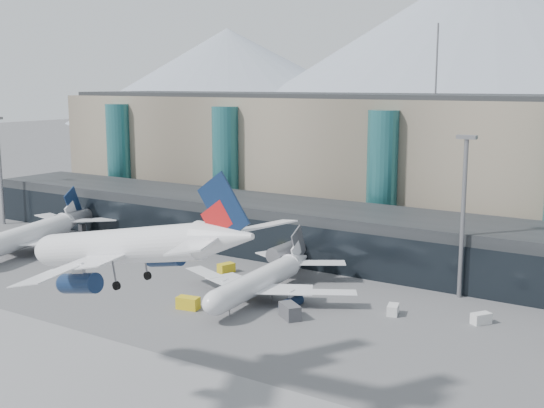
# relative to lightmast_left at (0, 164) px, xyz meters

# --- Properties ---
(ground) EXTENTS (900.00, 900.00, 0.00)m
(ground) POSITION_rel_lightmast_left_xyz_m (80.00, -45.00, -14.42)
(ground) COLOR #515154
(ground) RESTS_ON ground
(concourse) EXTENTS (170.00, 27.00, 10.00)m
(concourse) POSITION_rel_lightmast_left_xyz_m (79.98, 12.73, -9.45)
(concourse) COLOR black
(concourse) RESTS_ON ground
(terminal_main) EXTENTS (130.00, 30.00, 31.00)m
(terminal_main) POSITION_rel_lightmast_left_xyz_m (55.00, 45.00, 1.03)
(terminal_main) COLOR gray
(terminal_main) RESTS_ON ground
(teal_towers) EXTENTS (116.40, 19.40, 46.00)m
(teal_towers) POSITION_rel_lightmast_left_xyz_m (65.01, 29.01, -0.41)
(teal_towers) COLOR #26666A
(teal_towers) RESTS_ON ground
(lightmast_left) EXTENTS (3.00, 1.20, 25.60)m
(lightmast_left) POSITION_rel_lightmast_left_xyz_m (0.00, 0.00, 0.00)
(lightmast_left) COLOR slate
(lightmast_left) RESTS_ON ground
(lightmast_mid) EXTENTS (3.00, 1.20, 25.60)m
(lightmast_mid) POSITION_rel_lightmast_left_xyz_m (110.00, 3.00, 0.00)
(lightmast_mid) COLOR slate
(lightmast_mid) RESTS_ON ground
(hero_jet) EXTENTS (31.57, 32.53, 10.47)m
(hero_jet) POSITION_rel_lightmast_left_xyz_m (93.27, -50.42, 3.44)
(hero_jet) COLOR silver
(hero_jet) RESTS_ON ground
(jet_parked_left) EXTENTS (37.08, 38.55, 12.38)m
(jet_parked_left) POSITION_rel_lightmast_left_xyz_m (27.84, -12.50, -9.74)
(jet_parked_left) COLOR silver
(jet_parked_left) RESTS_ON ground
(jet_parked_mid) EXTENTS (32.36, 31.76, 10.44)m
(jet_parked_mid) POSITION_rel_lightmast_left_xyz_m (83.86, -12.69, -10.47)
(jet_parked_mid) COLOR silver
(jet_parked_mid) RESTS_ON ground
(veh_a) EXTENTS (3.37, 2.11, 1.81)m
(veh_a) POSITION_rel_lightmast_left_xyz_m (35.51, -12.32, -13.52)
(veh_a) COLOR silver
(veh_a) RESTS_ON ground
(veh_b) EXTENTS (2.61, 3.31, 1.67)m
(veh_b) POSITION_rel_lightmast_left_xyz_m (70.55, -5.54, -13.58)
(veh_b) COLOR gold
(veh_b) RESTS_ON ground
(veh_c) EXTENTS (4.27, 3.85, 2.12)m
(veh_c) POSITION_rel_lightmast_left_xyz_m (92.60, -19.93, -13.36)
(veh_c) COLOR #47474C
(veh_c) RESTS_ON ground
(veh_d) EXTENTS (2.75, 3.10, 1.57)m
(veh_d) POSITION_rel_lightmast_left_xyz_m (116.41, -7.35, -13.63)
(veh_d) COLOR silver
(veh_d) RESTS_ON ground
(veh_f) EXTENTS (3.89, 3.96, 2.03)m
(veh_f) POSITION_rel_lightmast_left_xyz_m (25.30, -7.25, -13.40)
(veh_f) COLOR #47474C
(veh_f) RESTS_ON ground
(veh_g) EXTENTS (2.11, 2.87, 1.50)m
(veh_g) POSITION_rel_lightmast_left_xyz_m (104.48, -10.47, -13.67)
(veh_g) COLOR silver
(veh_g) RESTS_ON ground
(veh_h) EXTENTS (3.62, 2.34, 1.86)m
(veh_h) POSITION_rel_lightmast_left_xyz_m (77.63, -24.66, -13.49)
(veh_h) COLOR gold
(veh_h) RESTS_ON ground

